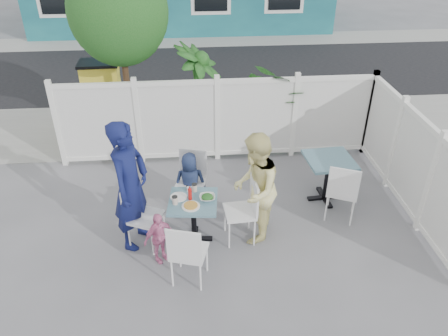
{
  "coord_description": "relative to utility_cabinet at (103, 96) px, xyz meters",
  "views": [
    {
      "loc": [
        -0.4,
        -4.93,
        4.33
      ],
      "look_at": [
        0.06,
        0.44,
        0.98
      ],
      "focal_mm": 35.0,
      "sensor_mm": 36.0,
      "label": 1
    }
  ],
  "objects": [
    {
      "name": "salad_bowl",
      "position": [
        2.03,
        -3.95,
        0.04
      ],
      "size": [
        0.22,
        0.22,
        0.05
      ],
      "primitive_type": "imported",
      "color": "white",
      "rests_on": "main_table"
    },
    {
      "name": "ketchup_bottle",
      "position": [
        1.78,
        -3.92,
        0.1
      ],
      "size": [
        0.05,
        0.05,
        0.17
      ],
      "primitive_type": "cylinder",
      "color": "#B71412",
      "rests_on": "main_table"
    },
    {
      "name": "plate_side",
      "position": [
        1.62,
        -3.87,
        0.02
      ],
      "size": [
        0.24,
        0.24,
        0.02
      ],
      "primitive_type": "cylinder",
      "color": "white",
      "rests_on": "main_table"
    },
    {
      "name": "potted_shrub_b",
      "position": [
        3.69,
        -1.0,
        0.14
      ],
      "size": [
        1.86,
        1.95,
        1.68
      ],
      "primitive_type": "imported",
      "rotation": [
        0.0,
        0.0,
        5.18
      ],
      "color": "#185119",
      "rests_on": "ground"
    },
    {
      "name": "salt_shaker",
      "position": [
        1.75,
        -3.72,
        0.05
      ],
      "size": [
        0.03,
        0.03,
        0.07
      ],
      "primitive_type": "cylinder",
      "color": "white",
      "rests_on": "main_table"
    },
    {
      "name": "utility_cabinet",
      "position": [
        0.0,
        0.0,
        0.0
      ],
      "size": [
        0.77,
        0.56,
        1.41
      ],
      "primitive_type": "cube",
      "rotation": [
        0.0,
        0.0,
        0.03
      ],
      "color": "yellow",
      "rests_on": "ground"
    },
    {
      "name": "chair_back",
      "position": [
        1.82,
        -3.08,
        -0.13
      ],
      "size": [
        0.54,
        0.53,
        0.98
      ],
      "rotation": [
        0.0,
        0.0,
        2.89
      ],
      "color": "white",
      "rests_on": "ground"
    },
    {
      "name": "chair_right",
      "position": [
        2.57,
        -3.97,
        -0.12
      ],
      "size": [
        0.47,
        0.48,
        1.0
      ],
      "rotation": [
        0.0,
        0.0,
        1.64
      ],
      "color": "white",
      "rests_on": "ground"
    },
    {
      "name": "coffee_cup_b",
      "position": [
        1.85,
        -3.73,
        0.07
      ],
      "size": [
        0.08,
        0.08,
        0.11
      ],
      "primitive_type": "cylinder",
      "color": "beige",
      "rests_on": "main_table"
    },
    {
      "name": "man",
      "position": [
        0.98,
        -3.9,
        0.27
      ],
      "size": [
        0.69,
        0.83,
        1.94
      ],
      "primitive_type": "imported",
      "rotation": [
        0.0,
        0.0,
        1.19
      ],
      "color": "#11174A",
      "rests_on": "ground"
    },
    {
      "name": "pepper_shaker",
      "position": [
        1.75,
        -3.69,
        0.05
      ],
      "size": [
        0.03,
        0.03,
        0.07
      ],
      "primitive_type": "cylinder",
      "color": "black",
      "rests_on": "main_table"
    },
    {
      "name": "coffee_cup_a",
      "position": [
        1.57,
        -4.01,
        0.07
      ],
      "size": [
        0.08,
        0.08,
        0.11
      ],
      "primitive_type": "cylinder",
      "color": "beige",
      "rests_on": "main_table"
    },
    {
      "name": "potted_shrub_a",
      "position": [
        2.01,
        -0.9,
        0.31
      ],
      "size": [
        1.38,
        1.38,
        2.02
      ],
      "primitive_type": "imported",
      "rotation": [
        0.0,
        0.0,
        1.32
      ],
      "color": "#185119",
      "rests_on": "ground"
    },
    {
      "name": "spare_table",
      "position": [
        4.03,
        -3.1,
        -0.1
      ],
      "size": [
        0.79,
        0.79,
        0.78
      ],
      "rotation": [
        0.0,
        0.0,
        0.07
      ],
      "color": "#3D717F",
      "rests_on": "ground"
    },
    {
      "name": "tree",
      "position": [
        0.63,
        -0.7,
        1.89
      ],
      "size": [
        1.8,
        1.62,
        3.59
      ],
      "color": "#382316",
      "rests_on": "ground"
    },
    {
      "name": "far_sidewalk",
      "position": [
        2.23,
        6.6,
        -0.7
      ],
      "size": [
        24.0,
        1.6,
        0.01
      ],
      "primitive_type": "cube",
      "color": "gray",
      "rests_on": "ground"
    },
    {
      "name": "main_table",
      "position": [
        1.82,
        -3.96,
        -0.15
      ],
      "size": [
        0.74,
        0.74,
        0.71
      ],
      "rotation": [
        0.0,
        0.0,
        -0.1
      ],
      "color": "#3D717F",
      "rests_on": "ground"
    },
    {
      "name": "woman",
      "position": [
        2.7,
        -3.93,
        0.14
      ],
      "size": [
        0.83,
        0.95,
        1.68
      ],
      "primitive_type": "imported",
      "rotation": [
        0.0,
        0.0,
        -1.83
      ],
      "color": "yellow",
      "rests_on": "ground"
    },
    {
      "name": "near_sidewalk",
      "position": [
        2.23,
        -0.2,
        -0.7
      ],
      "size": [
        24.0,
        2.6,
        0.01
      ],
      "primitive_type": "cube",
      "color": "gray",
      "rests_on": "ground"
    },
    {
      "name": "boy",
      "position": [
        1.79,
        -3.18,
        -0.2
      ],
      "size": [
        0.5,
        0.34,
        1.01
      ],
      "primitive_type": "imported",
      "rotation": [
        0.0,
        0.0,
        3.11
      ],
      "color": "#1D294C",
      "rests_on": "ground"
    },
    {
      "name": "chair_left",
      "position": [
        1.06,
        -3.95,
        -0.12
      ],
      "size": [
        0.58,
        0.59,
        0.99
      ],
      "rotation": [
        0.0,
        0.0,
        -1.98
      ],
      "color": "white",
      "rests_on": "ground"
    },
    {
      "name": "chair_spare",
      "position": [
        4.09,
        -3.67,
        -0.12
      ],
      "size": [
        0.59,
        0.58,
        1.0
      ],
      "rotation": [
        0.0,
        0.0,
        -0.41
      ],
      "color": "white",
      "rests_on": "ground"
    },
    {
      "name": "fence_right",
      "position": [
        5.23,
        -3.4,
        0.08
      ],
      "size": [
        0.08,
        3.66,
        1.6
      ],
      "rotation": [
        0.0,
        0.0,
        1.57
      ],
      "color": "white",
      "rests_on": "ground"
    },
    {
      "name": "plate_main",
      "position": [
        1.79,
        -4.1,
        0.02
      ],
      "size": [
        0.25,
        0.25,
        0.02
      ],
      "primitive_type": "cylinder",
      "color": "white",
      "rests_on": "main_table"
    },
    {
      "name": "fence_back",
      "position": [
        2.33,
        -1.6,
        0.08
      ],
      "size": [
        5.86,
        0.08,
        1.6
      ],
      "color": "white",
      "rests_on": "ground"
    },
    {
      "name": "ground",
      "position": [
        2.23,
        -4.0,
        -0.7
      ],
      "size": [
        80.0,
        80.0,
        0.0
      ],
      "primitive_type": "plane",
      "color": "slate"
    },
    {
      "name": "chair_near",
      "position": [
        1.72,
        -4.81,
        -0.14
      ],
      "size": [
        0.54,
        0.53,
        0.97
      ],
      "rotation": [
        0.0,
        0.0,
        -0.28
      ],
      "color": "white",
      "rests_on": "ground"
    },
    {
      "name": "street",
      "position": [
        2.23,
        3.5,
        -0.7
      ],
      "size": [
        24.0,
        5.0,
        0.01
      ],
      "primitive_type": "cube",
      "color": "black",
      "rests_on": "ground"
    },
    {
      "name": "toddler",
      "position": [
        1.33,
        -4.33,
        -0.31
      ],
      "size": [
        0.49,
        0.43,
        0.79
      ],
      "primitive_type": "imported",
      "rotation": [
        0.0,
        0.0,
        0.65
      ],
      "color": "pink",
      "rests_on": "ground"
    }
  ]
}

